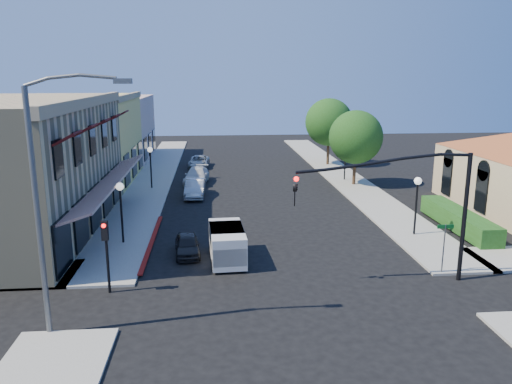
{
  "coord_description": "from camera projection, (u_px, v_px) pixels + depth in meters",
  "views": [
    {
      "loc": [
        -3.36,
        -19.38,
        9.35
      ],
      "look_at": [
        -0.84,
        9.21,
        2.6
      ],
      "focal_mm": 35.0,
      "sensor_mm": 36.0,
      "label": 1
    }
  ],
  "objects": [
    {
      "name": "pink_stucco_building",
      "position": [
        104.0,
        128.0,
        55.94
      ],
      "size": [
        10.0,
        12.0,
        7.0
      ],
      "primitive_type": "cube",
      "color": "tan",
      "rests_on": "ground"
    },
    {
      "name": "lamppost_left_far",
      "position": [
        150.0,
        157.0,
        41.2
      ],
      "size": [
        0.44,
        0.44,
        3.57
      ],
      "color": "black",
      "rests_on": "ground"
    },
    {
      "name": "parked_car_b",
      "position": [
        195.0,
        188.0,
        39.08
      ],
      "size": [
        1.56,
        4.19,
        1.37
      ],
      "primitive_type": "imported",
      "rotation": [
        0.0,
        0.0,
        -0.03
      ],
      "color": "#ABAFB1",
      "rests_on": "ground"
    },
    {
      "name": "signal_mast_arm",
      "position": [
        421.0,
        196.0,
        22.23
      ],
      "size": [
        8.01,
        0.39,
        6.0
      ],
      "color": "black",
      "rests_on": "ground"
    },
    {
      "name": "sidewalk_left",
      "position": [
        155.0,
        177.0,
        46.64
      ],
      "size": [
        3.5,
        50.0,
        0.12
      ],
      "primitive_type": "cube",
      "color": "gray",
      "rests_on": "ground"
    },
    {
      "name": "white_van",
      "position": [
        227.0,
        242.0,
        25.53
      ],
      "size": [
        1.88,
        3.96,
        1.72
      ],
      "color": "silver",
      "rests_on": "ground"
    },
    {
      "name": "street_tree_b",
      "position": [
        329.0,
        122.0,
        51.96
      ],
      "size": [
        4.94,
        4.94,
        7.02
      ],
      "color": "#352015",
      "rests_on": "ground"
    },
    {
      "name": "sidewalk_right",
      "position": [
        339.0,
        174.0,
        48.13
      ],
      "size": [
        3.5,
        50.0,
        0.12
      ],
      "primitive_type": "cube",
      "color": "gray",
      "rests_on": "ground"
    },
    {
      "name": "street_tree_a",
      "position": [
        356.0,
        137.0,
        42.34
      ],
      "size": [
        4.56,
        4.56,
        6.48
      ],
      "color": "#352015",
      "rests_on": "ground"
    },
    {
      "name": "lamppost_right_far",
      "position": [
        345.0,
        151.0,
        44.59
      ],
      "size": [
        0.44,
        0.44,
        3.57
      ],
      "color": "black",
      "rests_on": "ground"
    },
    {
      "name": "hedge",
      "position": [
        457.0,
        229.0,
        30.94
      ],
      "size": [
        1.4,
        8.0,
        1.1
      ],
      "primitive_type": "cube",
      "color": "#1F4814",
      "rests_on": "ground"
    },
    {
      "name": "parked_car_d",
      "position": [
        199.0,
        162.0,
        51.7
      ],
      "size": [
        2.28,
        4.37,
        1.17
      ],
      "primitive_type": "imported",
      "rotation": [
        0.0,
        0.0,
        -0.08
      ],
      "color": "#A4A7A9",
      "rests_on": "ground"
    },
    {
      "name": "street_name_sign",
      "position": [
        444.0,
        241.0,
        23.6
      ],
      "size": [
        0.8,
        0.06,
        2.5
      ],
      "color": "#595B5E",
      "rests_on": "ground"
    },
    {
      "name": "lamppost_left_near",
      "position": [
        120.0,
        197.0,
        27.62
      ],
      "size": [
        0.44,
        0.44,
        3.57
      ],
      "color": "black",
      "rests_on": "ground"
    },
    {
      "name": "secondary_signal",
      "position": [
        106.0,
        243.0,
        21.37
      ],
      "size": [
        0.28,
        0.42,
        3.32
      ],
      "color": "black",
      "rests_on": "ground"
    },
    {
      "name": "yellow_stucco_building",
      "position": [
        75.0,
        139.0,
        44.24
      ],
      "size": [
        10.0,
        12.0,
        7.6
      ],
      "primitive_type": "cube",
      "color": "#D9C361",
      "rests_on": "ground"
    },
    {
      "name": "parked_car_a",
      "position": [
        187.0,
        245.0,
        26.5
      ],
      "size": [
        1.54,
        3.27,
        1.08
      ],
      "primitive_type": "imported",
      "rotation": [
        0.0,
        0.0,
        0.08
      ],
      "color": "black",
      "rests_on": "ground"
    },
    {
      "name": "corner_brick_building",
      "position": [
        9.0,
        167.0,
        29.65
      ],
      "size": [
        11.77,
        18.2,
        8.1
      ],
      "color": "tan",
      "rests_on": "ground"
    },
    {
      "name": "ground",
      "position": [
        295.0,
        300.0,
        21.22
      ],
      "size": [
        120.0,
        120.0,
        0.0
      ],
      "primitive_type": "plane",
      "color": "black",
      "rests_on": "ground"
    },
    {
      "name": "parked_car_c",
      "position": [
        197.0,
        176.0,
        43.95
      ],
      "size": [
        2.37,
        4.88,
        1.37
      ],
      "primitive_type": "imported",
      "rotation": [
        0.0,
        0.0,
        -0.1
      ],
      "color": "silver",
      "rests_on": "ground"
    },
    {
      "name": "curb_red_strip",
      "position": [
        152.0,
        243.0,
        28.39
      ],
      "size": [
        0.25,
        10.0,
        0.06
      ],
      "primitive_type": "cube",
      "color": "maroon",
      "rests_on": "ground"
    },
    {
      "name": "cobra_streetlight",
      "position": [
        46.0,
        196.0,
        17.29
      ],
      "size": [
        3.6,
        0.25,
        9.31
      ],
      "color": "#595B5E",
      "rests_on": "ground"
    },
    {
      "name": "lamppost_right_near",
      "position": [
        417.0,
        191.0,
        29.07
      ],
      "size": [
        0.44,
        0.44,
        3.57
      ],
      "color": "black",
      "rests_on": "ground"
    }
  ]
}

